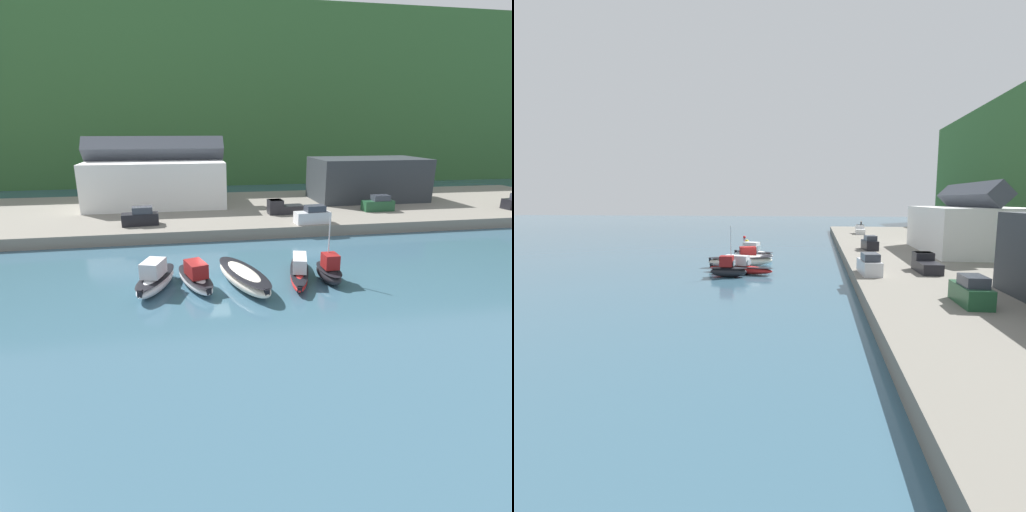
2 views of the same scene
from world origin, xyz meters
The scene contains 14 objects.
ground_plane centered at (0.00, 0.00, 0.00)m, with size 320.00×320.00×0.00m, color #385B70.
hillside_backdrop centered at (0.00, 85.13, 18.35)m, with size 240.00×55.19×36.71m.
quay_promenade centered at (0.00, 26.10, 0.66)m, with size 120.51×26.91×1.31m.
harbor_clubhouse centered at (-6.10, 30.24, 4.86)m, with size 19.87×12.48×9.85m.
yacht_club_building centered at (26.46, 28.77, 4.54)m, with size 17.08×9.69×6.46m.
moored_boat_0 centered at (-4.69, -0.54, 0.91)m, with size 3.89×6.76×2.51m.
moored_boat_1 centered at (-1.55, -0.55, 0.79)m, with size 3.75×6.74×2.21m.
moored_boat_2 centered at (2.32, -1.04, 0.78)m, with size 4.77×8.99×1.47m.
moored_boat_3 centered at (7.22, -0.27, 0.77)m, with size 3.74×8.58×2.17m.
moored_boat_4 centered at (9.55, -1.13, 0.89)m, with size 1.72×4.32×5.82m.
parked_car_0 centered at (12.96, 14.19, 2.23)m, with size 4.34×2.16×2.16m.
parked_car_1 centered at (-7.38, 16.82, 2.23)m, with size 4.36×2.20×2.16m.
parked_car_2 centered at (24.22, 19.88, 2.23)m, with size 4.20×1.80×2.16m.
pickup_truck_1 centered at (10.66, 20.24, 2.13)m, with size 4.79×2.12×1.90m.
Camera 1 is at (-1.93, -31.07, 12.43)m, focal length 28.00 mm.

